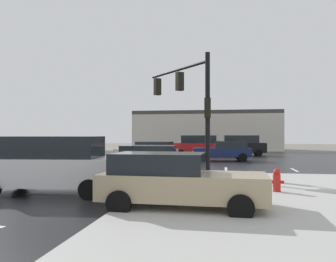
{
  "coord_description": "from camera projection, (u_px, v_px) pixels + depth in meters",
  "views": [
    {
      "loc": [
        5.91,
        -20.91,
        2.11
      ],
      "look_at": [
        1.52,
        5.32,
        2.4
      ],
      "focal_mm": 36.09,
      "sensor_mm": 36.0,
      "label": 1
    }
  ],
  "objects": [
    {
      "name": "lane_markings",
      "position": [
        144.0,
        170.0,
        20.02
      ],
      "size": [
        36.15,
        36.15,
        0.01
      ],
      "color": "silver",
      "rests_on": "road_asphalt"
    },
    {
      "name": "sedan_tan",
      "position": [
        177.0,
        180.0,
        9.29
      ],
      "size": [
        4.57,
        2.11,
        1.58
      ],
      "rotation": [
        0.0,
        0.0,
        -0.02
      ],
      "color": "tan",
      "rests_on": "road_asphalt"
    },
    {
      "name": "strip_building_background",
      "position": [
        207.0,
        131.0,
        47.82
      ],
      "size": [
        19.76,
        8.0,
        5.34
      ],
      "color": "beige",
      "rests_on": "ground_plane"
    },
    {
      "name": "suv_red",
      "position": [
        199.0,
        145.0,
        32.93
      ],
      "size": [
        4.94,
        2.42,
        2.03
      ],
      "rotation": [
        0.0,
        0.0,
        3.21
      ],
      "color": "#B21919",
      "rests_on": "road_asphalt"
    },
    {
      "name": "snow_strip_curbside",
      "position": [
        206.0,
        174.0,
        16.81
      ],
      "size": [
        4.0,
        1.6,
        0.06
      ],
      "primitive_type": "cube",
      "color": "white",
      "rests_on": "sidewalk_corner"
    },
    {
      "name": "sedan_silver",
      "position": [
        148.0,
        152.0,
        25.08
      ],
      "size": [
        4.68,
        2.44,
        1.58
      ],
      "rotation": [
        0.0,
        0.0,
        3.03
      ],
      "color": "#B7BABF",
      "rests_on": "road_asphalt"
    },
    {
      "name": "fire_hydrant",
      "position": [
        277.0,
        180.0,
        11.67
      ],
      "size": [
        0.48,
        0.26,
        0.79
      ],
      "color": "red",
      "rests_on": "sidewalk_corner"
    },
    {
      "name": "ground_plane",
      "position": [
        131.0,
        168.0,
        21.57
      ],
      "size": [
        120.0,
        120.0,
        0.0
      ],
      "primitive_type": "plane",
      "color": "slate"
    },
    {
      "name": "road_asphalt",
      "position": [
        131.0,
        168.0,
        21.57
      ],
      "size": [
        44.0,
        44.0,
        0.02
      ],
      "primitive_type": "cube",
      "color": "#232326",
      "rests_on": "ground_plane"
    },
    {
      "name": "sedan_grey",
      "position": [
        138.0,
        161.0,
        16.02
      ],
      "size": [
        4.61,
        2.2,
        1.58
      ],
      "rotation": [
        0.0,
        0.0,
        3.19
      ],
      "color": "slate",
      "rests_on": "road_asphalt"
    },
    {
      "name": "suv_black",
      "position": [
        241.0,
        145.0,
        33.89
      ],
      "size": [
        4.91,
        2.35,
        2.03
      ],
      "rotation": [
        0.0,
        0.0,
        0.05
      ],
      "color": "black",
      "rests_on": "road_asphalt"
    },
    {
      "name": "traffic_signal_mast",
      "position": [
        189.0,
        97.0,
        16.67
      ],
      "size": [
        3.56,
        4.06,
        5.75
      ],
      "rotation": [
        0.0,
        0.0,
        2.29
      ],
      "color": "black",
      "rests_on": "sidewalk_corner"
    },
    {
      "name": "sedan_navy",
      "position": [
        224.0,
        150.0,
        27.02
      ],
      "size": [
        4.68,
        2.43,
        1.58
      ],
      "rotation": [
        0.0,
        0.0,
        3.26
      ],
      "color": "#141E47",
      "rests_on": "road_asphalt"
    },
    {
      "name": "suv_white",
      "position": [
        52.0,
        164.0,
        11.88
      ],
      "size": [
        4.98,
        2.55,
        2.03
      ],
      "rotation": [
        0.0,
        0.0,
        0.1
      ],
      "color": "white",
      "rests_on": "road_asphalt"
    }
  ]
}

